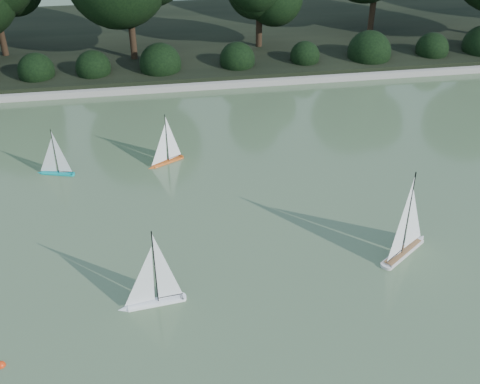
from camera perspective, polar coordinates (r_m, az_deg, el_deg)
The scene contains 9 objects.
ground at distance 10.42m, azimuth 7.53°, elevation -9.84°, with size 80.00×80.00×0.00m, color #384B2D.
pond_coping at distance 17.84m, azimuth -0.05°, elevation 10.31°, with size 40.00×0.35×0.18m, color gray.
far_bank at distance 21.52m, azimuth -1.71°, elevation 14.59°, with size 40.00×8.00×0.30m, color black.
shrub_hedge at distance 18.53m, azimuth -0.48°, elevation 12.42°, with size 29.10×1.10×1.10m.
sailboat_white_a at distance 10.14m, azimuth -8.59°, elevation -9.47°, with size 1.16×0.31×1.58m.
sailboat_white_b at distance 11.50m, azimuth 15.64°, elevation -4.27°, with size 1.22×0.97×1.90m.
sailboat_orange at distance 13.91m, azimuth -7.19°, elevation 3.44°, with size 0.88×0.55×1.28m.
sailboat_teal at distance 14.04m, azimuth -17.28°, elevation 2.33°, with size 0.88×0.37×1.21m.
race_buoy at distance 9.97m, azimuth -21.71°, elevation -15.04°, with size 0.14×0.14×0.14m, color red.
Camera 1 is at (-2.47, -7.22, 7.09)m, focal length 45.00 mm.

